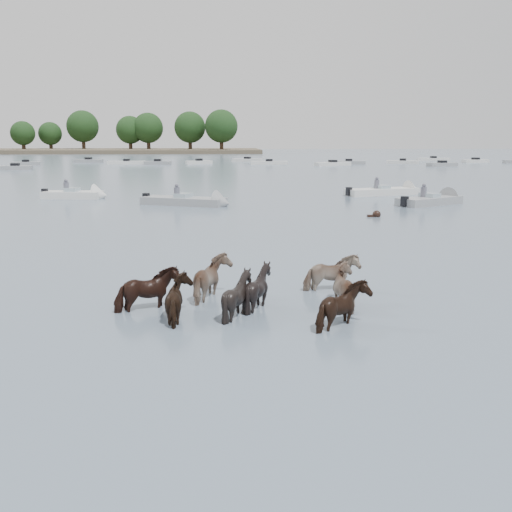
{
  "coord_description": "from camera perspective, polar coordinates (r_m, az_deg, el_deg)",
  "views": [
    {
      "loc": [
        -0.53,
        -11.75,
        4.1
      ],
      "look_at": [
        0.34,
        2.62,
        1.1
      ],
      "focal_mm": 39.97,
      "sensor_mm": 36.0,
      "label": 1
    }
  ],
  "objects": [
    {
      "name": "motorboat_b",
      "position": [
        35.41,
        -6.12,
        5.42
      ],
      "size": [
        5.9,
        3.72,
        1.92
      ],
      "rotation": [
        0.0,
        0.0,
        -0.4
      ],
      "color": "gray",
      "rests_on": "ground"
    },
    {
      "name": "distant_flotilla",
      "position": [
        91.67,
        -3.69,
        9.34
      ],
      "size": [
        103.99,
        26.91,
        0.93
      ],
      "color": "silver",
      "rests_on": "ground"
    },
    {
      "name": "motorboat_c",
      "position": [
        43.19,
        13.36,
        6.3
      ],
      "size": [
        6.14,
        3.3,
        1.92
      ],
      "rotation": [
        0.0,
        0.0,
        0.3
      ],
      "color": "silver",
      "rests_on": "ground"
    },
    {
      "name": "pony_herd",
      "position": [
        13.94,
        -0.14,
        -3.69
      ],
      "size": [
        6.64,
        4.37,
        1.37
      ],
      "color": "black",
      "rests_on": "ground"
    },
    {
      "name": "swimming_pony",
      "position": [
        30.77,
        11.89,
        4.05
      ],
      "size": [
        0.72,
        0.44,
        0.44
      ],
      "color": "black",
      "rests_on": "ground"
    },
    {
      "name": "motorboat_d",
      "position": [
        37.82,
        17.67,
        5.34
      ],
      "size": [
        5.12,
        3.93,
        1.92
      ],
      "rotation": [
        0.0,
        0.0,
        0.54
      ],
      "color": "gray",
      "rests_on": "ground"
    },
    {
      "name": "ground",
      "position": [
        12.45,
        -0.83,
        -7.45
      ],
      "size": [
        400.0,
        400.0,
        0.0
      ],
      "primitive_type": "plane",
      "color": "slate",
      "rests_on": "ground"
    },
    {
      "name": "motorboat_a",
      "position": [
        41.22,
        -16.97,
        5.87
      ],
      "size": [
        4.63,
        2.1,
        1.92
      ],
      "rotation": [
        0.0,
        0.0,
        -0.12
      ],
      "color": "silver",
      "rests_on": "ground"
    }
  ]
}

